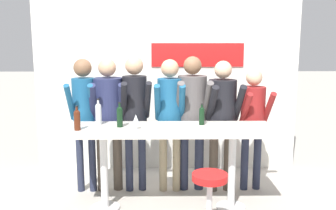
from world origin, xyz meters
The scene contains 16 objects.
ground_plane centered at (0.00, 0.00, 0.00)m, with size 40.00×40.00×0.00m, color #B2ADA3.
back_wall centered at (0.00, 1.52, 1.34)m, with size 4.10×0.12×2.68m.
tasting_table centered at (0.00, 0.00, 0.88)m, with size 2.50×0.67×1.03m.
bar_stool centered at (0.42, -0.70, 0.47)m, with size 0.39×0.39×0.70m.
person_far_left centered at (-1.11, 0.55, 1.15)m, with size 0.37×0.52×1.81m.
person_left centered at (-0.79, 0.58, 1.12)m, with size 0.51×0.62×1.81m.
person_center_left centered at (-0.43, 0.57, 1.16)m, with size 0.44×0.58×1.84m.
person_center centered at (0.03, 0.54, 1.13)m, with size 0.40×0.54×1.80m.
person_center_right centered at (0.33, 0.59, 1.14)m, with size 0.47×0.59×1.84m.
person_right centered at (0.73, 0.54, 1.11)m, with size 0.48×0.59×1.78m.
person_far_right centered at (1.15, 0.58, 1.04)m, with size 0.42×0.54×1.67m.
wine_bottle_0 centered at (0.41, 0.13, 1.15)m, with size 0.07×0.07×0.26m.
wine_bottle_1 centered at (-0.58, 0.02, 1.17)m, with size 0.07×0.07×0.30m.
wine_bottle_2 centered at (-1.05, -0.13, 1.16)m, with size 0.07×0.07×0.28m.
wine_bottle_3 centered at (-0.85, 0.15, 1.17)m, with size 0.07×0.07×0.32m.
wine_glass_0 centered at (-0.37, -0.11, 1.15)m, with size 0.07×0.07×0.18m.
Camera 1 is at (-0.06, -4.33, 2.06)m, focal length 40.00 mm.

